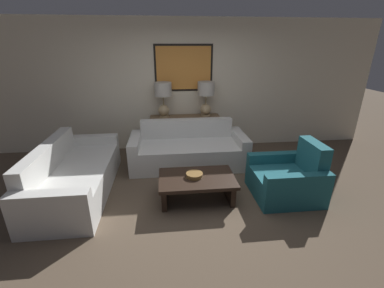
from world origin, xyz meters
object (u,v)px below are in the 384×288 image
at_px(table_lamp_left, 163,95).
at_px(table_lamp_right, 206,95).
at_px(couch_by_back_wall, 188,150).
at_px(console_table, 185,133).
at_px(armchair_near_back_wall, 288,179).
at_px(coffee_table, 197,183).
at_px(couch_by_side, 75,176).
at_px(decorative_bowl, 194,175).

distance_m(table_lamp_left, table_lamp_right, 0.87).
relative_size(table_lamp_right, couch_by_back_wall, 0.33).
relative_size(console_table, armchair_near_back_wall, 1.54).
bearing_deg(table_lamp_right, coffee_table, -102.33).
bearing_deg(table_lamp_right, console_table, 180.00).
xyz_separation_m(couch_by_side, armchair_near_back_wall, (3.20, -0.42, -0.00)).
relative_size(couch_by_back_wall, decorative_bowl, 8.81).
bearing_deg(table_lamp_left, couch_by_side, -132.02).
xyz_separation_m(console_table, coffee_table, (0.01, -1.93, -0.11)).
bearing_deg(decorative_bowl, couch_by_side, 168.11).
bearing_deg(couch_by_back_wall, couch_by_side, -155.47).
bearing_deg(decorative_bowl, armchair_near_back_wall, -1.79).
bearing_deg(table_lamp_right, decorative_bowl, -103.40).
distance_m(couch_by_side, decorative_bowl, 1.84).
height_order(couch_by_back_wall, decorative_bowl, couch_by_back_wall).
height_order(table_lamp_left, coffee_table, table_lamp_left).
height_order(console_table, table_lamp_right, table_lamp_right).
xyz_separation_m(table_lamp_left, couch_by_back_wall, (0.43, -0.71, -0.92)).
height_order(table_lamp_left, couch_by_back_wall, table_lamp_left).
distance_m(coffee_table, decorative_bowl, 0.13).
bearing_deg(armchair_near_back_wall, coffee_table, 178.80).
xyz_separation_m(table_lamp_right, decorative_bowl, (-0.46, -1.92, -0.80)).
xyz_separation_m(couch_by_side, coffee_table, (1.83, -0.39, -0.01)).
relative_size(couch_by_side, coffee_table, 1.95).
relative_size(table_lamp_left, couch_by_side, 0.33).
height_order(couch_by_back_wall, couch_by_side, same).
bearing_deg(coffee_table, table_lamp_left, 102.97).
xyz_separation_m(table_lamp_right, armchair_near_back_wall, (0.95, -1.96, -0.92)).
relative_size(table_lamp_left, decorative_bowl, 2.90).
bearing_deg(table_lamp_right, table_lamp_left, 180.00).
bearing_deg(couch_by_back_wall, armchair_near_back_wall, -42.21).
relative_size(console_table, couch_by_back_wall, 0.68).
distance_m(console_table, couch_by_back_wall, 0.72).
distance_m(table_lamp_left, armchair_near_back_wall, 2.83).
xyz_separation_m(couch_by_back_wall, decorative_bowl, (-0.02, -1.21, 0.12)).
xyz_separation_m(decorative_bowl, armchair_near_back_wall, (1.40, -0.04, -0.12)).
bearing_deg(coffee_table, table_lamp_right, 77.67).
xyz_separation_m(table_lamp_right, couch_by_side, (-2.25, -1.54, -0.92)).
distance_m(couch_by_back_wall, decorative_bowl, 1.22).
bearing_deg(couch_by_side, coffee_table, -12.13).
bearing_deg(couch_by_side, couch_by_back_wall, 24.53).
bearing_deg(decorative_bowl, table_lamp_right, 76.60).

